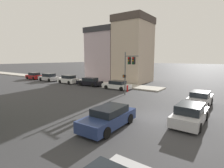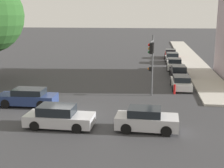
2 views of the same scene
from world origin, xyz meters
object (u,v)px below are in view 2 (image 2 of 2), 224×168
crossing_car_2 (28,97)px  fire_hydrant (175,89)px  parked_car_0 (181,82)px  crossing_car_0 (59,117)px  crossing_car_1 (146,120)px  parked_car_2 (174,64)px  parked_car_1 (178,72)px  parked_car_4 (170,54)px  parked_car_3 (172,58)px  traffic_signal (151,55)px

crossing_car_2 → fire_hydrant: size_ratio=5.08×
crossing_car_2 → parked_car_0: (12.59, 7.70, -0.06)m
crossing_car_0 → crossing_car_1: crossing_car_1 is taller
crossing_car_1 → parked_car_2: size_ratio=0.95×
crossing_car_0 → parked_car_2: parked_car_2 is taller
parked_car_1 → parked_car_4: parked_car_4 is taller
parked_car_0 → parked_car_4: 22.19m
parked_car_2 → parked_car_1: bearing=-177.1°
parked_car_3 → fire_hydrant: 19.19m
crossing_car_1 → crossing_car_2: size_ratio=0.84×
crossing_car_1 → fire_hydrant: size_ratio=4.28×
crossing_car_2 → parked_car_4: (12.56, 29.89, 0.03)m
traffic_signal → parked_car_0: size_ratio=1.24×
parked_car_0 → parked_car_4: bearing=-1.2°
parked_car_3 → fire_hydrant: parked_car_3 is taller
parked_car_1 → fire_hydrant: parked_car_1 is taller
crossing_car_0 → parked_car_3: parked_car_3 is taller
traffic_signal → crossing_car_2: (-9.67, -3.99, -3.06)m
parked_car_0 → parked_car_1: (0.14, 5.68, 0.04)m
crossing_car_2 → parked_car_2: parked_car_2 is taller
parked_car_3 → parked_car_4: parked_car_3 is taller
parked_car_2 → traffic_signal: bearing=169.9°
crossing_car_1 → parked_car_1: size_ratio=0.85×
parked_car_1 → parked_car_2: bearing=-0.2°
crossing_car_2 → parked_car_2: size_ratio=1.13×
parked_car_2 → fire_hydrant: parked_car_2 is taller
crossing_car_1 → crossing_car_2: crossing_car_1 is taller
crossing_car_1 → crossing_car_2: 10.42m
parked_car_1 → parked_car_4: (-0.17, 16.51, 0.04)m
crossing_car_2 → parked_car_2: (12.57, 18.56, 0.04)m
parked_car_3 → fire_hydrant: (-0.72, -19.18, -0.25)m
parked_car_4 → fire_hydrant: bearing=179.9°
traffic_signal → parked_car_2: traffic_signal is taller
traffic_signal → parked_car_3: size_ratio=1.21×
crossing_car_1 → parked_car_2: bearing=84.1°
crossing_car_2 → parked_car_0: size_ratio=1.07×
traffic_signal → crossing_car_2: 10.90m
fire_hydrant → parked_car_3: bearing=87.9°
traffic_signal → crossing_car_1: traffic_signal is taller
parked_car_4 → parked_car_1: bearing=-177.9°
parked_car_1 → parked_car_3: (-0.17, 11.20, 0.07)m
crossing_car_0 → parked_car_4: 35.31m
traffic_signal → parked_car_4: bearing=-91.3°
crossing_car_0 → crossing_car_1: bearing=2.6°
parked_car_0 → traffic_signal: bearing=140.4°
traffic_signal → parked_car_0: bearing=-123.2°
parked_car_1 → parked_car_3: size_ratio=1.03×
parked_car_1 → traffic_signal: bearing=160.0°
parked_car_2 → crossing_car_0: bearing=160.5°
crossing_car_2 → parked_car_1: bearing=-134.8°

